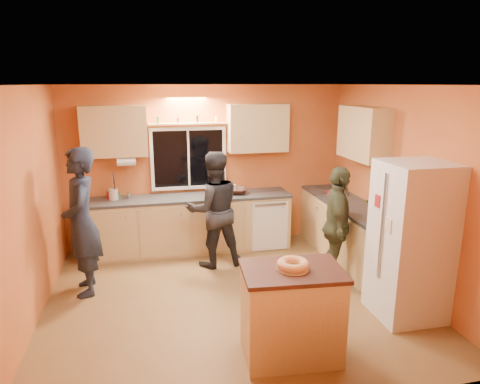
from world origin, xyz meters
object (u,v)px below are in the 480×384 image
object	(u,v)px
person_right	(337,226)
refrigerator	(411,241)
island	(291,312)
person_center	(214,210)
person_left	(82,222)

from	to	relation	value
person_right	refrigerator	bearing A→B (deg)	-135.67
refrigerator	island	xyz separation A→B (m)	(-1.56, -0.46, -0.43)
refrigerator	island	distance (m)	1.68
refrigerator	person_center	size ratio (longest dim) A/B	1.06
island	person_right	bearing A→B (deg)	56.30
island	person_left	distance (m)	2.86
refrigerator	person_left	world-z (taller)	person_left
refrigerator	person_right	distance (m)	1.05
person_right	island	bearing A→B (deg)	160.80
person_left	person_right	distance (m)	3.27
person_center	refrigerator	bearing A→B (deg)	129.74
island	person_right	xyz separation A→B (m)	(1.11, 1.41, 0.33)
person_left	island	bearing A→B (deg)	41.13
refrigerator	person_center	xyz separation A→B (m)	(-1.94, 1.87, -0.05)
refrigerator	person_center	bearing A→B (deg)	135.97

